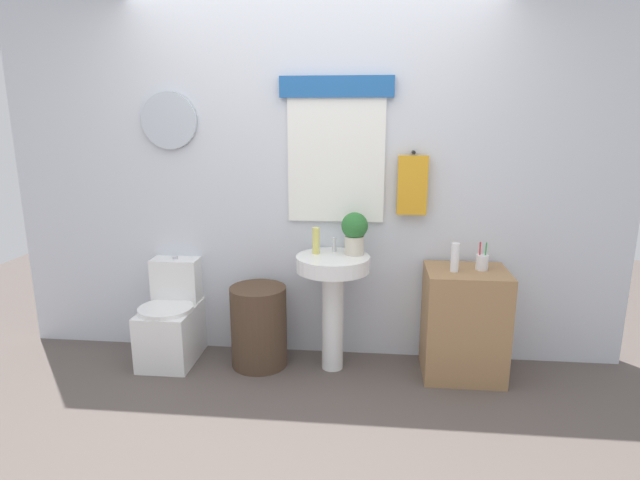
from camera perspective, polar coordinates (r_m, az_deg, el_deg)
name	(u,v)px	position (r m, az deg, el deg)	size (l,w,h in m)	color
ground_plane	(291,438)	(3.04, -3.23, -21.10)	(8.00, 8.00, 0.00)	#564C47
back_wall	(314,177)	(3.66, -0.68, 6.95)	(4.40, 0.18, 2.60)	silver
toilet	(172,322)	(3.91, -16.07, -8.68)	(0.38, 0.51, 0.74)	white
laundry_hamper	(259,326)	(3.70, -6.80, -9.46)	(0.39, 0.39, 0.58)	#4C3828
pedestal_sink	(333,286)	(3.51, 1.43, -5.10)	(0.50, 0.50, 0.81)	white
faucet	(334,245)	(3.55, 1.60, -0.51)	(0.03, 0.03, 0.10)	silver
wooden_cabinet	(464,323)	(3.64, 15.65, -8.84)	(0.53, 0.44, 0.74)	#9E754C
soap_bottle	(316,241)	(3.48, -0.45, -0.09)	(0.05, 0.05, 0.18)	#DBD166
potted_plant	(355,231)	(3.46, 3.85, 1.00)	(0.18, 0.18, 0.29)	beige
lotion_bottle	(455,257)	(3.44, 14.72, -1.88)	(0.05, 0.05, 0.19)	white
toothbrush_cup	(482,262)	(3.54, 17.51, -2.34)	(0.08, 0.08, 0.19)	silver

